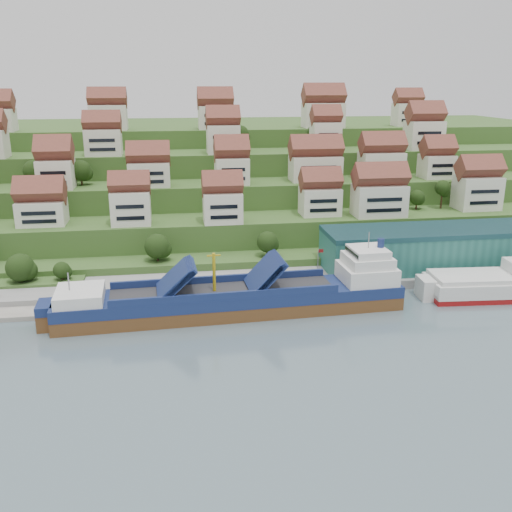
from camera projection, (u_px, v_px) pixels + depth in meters
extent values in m
plane|color=slate|center=(246.00, 312.00, 120.38)|extent=(300.00, 300.00, 0.00)
cube|color=gray|center=(320.00, 279.00, 137.06)|extent=(180.00, 14.00, 2.20)
cube|color=#2D4C1E|center=(214.00, 213.00, 201.04)|extent=(260.00, 128.00, 4.00)
cube|color=#2D4C1E|center=(212.00, 201.00, 204.73)|extent=(260.00, 118.00, 11.00)
cube|color=#2D4C1E|center=(211.00, 187.00, 211.25)|extent=(260.00, 102.00, 18.00)
cube|color=#2D4C1E|center=(209.00, 174.00, 217.78)|extent=(260.00, 86.00, 25.00)
cube|color=#2D4C1E|center=(207.00, 163.00, 225.39)|extent=(260.00, 68.00, 31.00)
cube|color=silver|center=(42.00, 212.00, 147.73)|extent=(11.94, 8.57, 6.21)
cube|color=silver|center=(131.00, 208.00, 147.23)|extent=(10.01, 7.03, 8.73)
cube|color=silver|center=(223.00, 207.00, 149.59)|extent=(10.03, 7.62, 7.97)
cube|color=silver|center=(320.00, 201.00, 158.05)|extent=(10.71, 7.73, 7.51)
cube|color=silver|center=(379.00, 200.00, 156.84)|extent=(13.99, 8.26, 8.56)
cube|color=silver|center=(477.00, 193.00, 165.00)|extent=(12.04, 8.31, 9.48)
cube|color=silver|center=(56.00, 174.00, 158.45)|extent=(9.48, 8.98, 7.97)
cube|color=silver|center=(149.00, 174.00, 161.71)|extent=(11.61, 7.90, 6.80)
cube|color=silver|center=(232.00, 171.00, 165.33)|extent=(9.52, 8.56, 7.61)
cube|color=silver|center=(315.00, 168.00, 170.30)|extent=(14.88, 8.36, 7.37)
cube|color=silver|center=(381.00, 166.00, 173.18)|extent=(12.76, 8.18, 8.13)
cube|color=silver|center=(436.00, 166.00, 175.32)|extent=(9.36, 8.04, 7.03)
cube|color=silver|center=(103.00, 142.00, 172.40)|extent=(10.71, 7.30, 7.87)
cube|color=silver|center=(223.00, 139.00, 176.98)|extent=(9.94, 7.79, 8.72)
cube|color=silver|center=(325.00, 137.00, 181.08)|extent=(8.91, 7.14, 9.26)
cube|color=silver|center=(424.00, 135.00, 187.37)|extent=(11.30, 8.47, 9.19)
cube|color=silver|center=(109.00, 117.00, 189.18)|extent=(12.01, 7.51, 8.14)
cube|color=silver|center=(216.00, 117.00, 192.92)|extent=(11.45, 8.15, 7.67)
cube|color=silver|center=(323.00, 115.00, 199.44)|extent=(13.89, 8.73, 8.38)
cube|color=silver|center=(407.00, 115.00, 206.46)|extent=(9.61, 7.05, 7.97)
ellipsoid|color=#203913|center=(267.00, 242.00, 144.02)|extent=(5.37, 5.37, 5.37)
ellipsoid|color=#203913|center=(157.00, 246.00, 140.28)|extent=(6.23, 6.23, 6.23)
ellipsoid|color=#203913|center=(417.00, 197.00, 164.74)|extent=(4.38, 4.38, 4.38)
ellipsoid|color=#203913|center=(443.00, 188.00, 165.04)|extent=(4.44, 4.44, 4.44)
ellipsoid|color=#203913|center=(366.00, 161.00, 176.65)|extent=(4.97, 4.97, 4.97)
ellipsoid|color=#203913|center=(34.00, 171.00, 162.41)|extent=(6.24, 6.24, 6.24)
ellipsoid|color=#203913|center=(81.00, 171.00, 162.93)|extent=(5.92, 5.92, 5.92)
ellipsoid|color=#203913|center=(240.00, 135.00, 181.72)|extent=(5.83, 5.83, 5.83)
ellipsoid|color=#203913|center=(315.00, 132.00, 187.82)|extent=(5.02, 5.02, 5.02)
ellipsoid|color=#203913|center=(323.00, 137.00, 186.75)|extent=(4.32, 4.32, 4.32)
ellipsoid|color=#203913|center=(20.00, 268.00, 129.52)|extent=(6.44, 6.44, 6.44)
ellipsoid|color=#203913|center=(62.00, 270.00, 131.10)|extent=(3.93, 3.93, 3.93)
cube|color=#25665C|center=(444.00, 247.00, 141.69)|extent=(60.00, 15.00, 10.00)
cylinder|color=gray|center=(318.00, 266.00, 130.55)|extent=(0.16, 0.16, 8.00)
cube|color=maroon|center=(321.00, 251.00, 129.57)|extent=(1.20, 0.05, 0.80)
cube|color=brown|center=(232.00, 309.00, 119.72)|extent=(72.43, 14.28, 4.62)
cube|color=navy|center=(232.00, 295.00, 118.85)|extent=(72.44, 14.39, 2.40)
cube|color=silver|center=(80.00, 295.00, 112.56)|extent=(9.69, 10.93, 2.40)
cube|color=#262628|center=(223.00, 291.00, 118.15)|extent=(46.53, 11.47, 0.28)
cube|color=navy|center=(173.00, 280.00, 115.36)|extent=(7.36, 10.49, 6.38)
cube|color=navy|center=(263.00, 274.00, 118.75)|extent=(7.02, 10.47, 6.75)
cylinder|color=gold|center=(214.00, 273.00, 116.61)|extent=(0.67, 0.67, 8.31)
cube|color=silver|center=(367.00, 273.00, 123.41)|extent=(11.54, 11.01, 3.69)
cube|color=silver|center=(368.00, 260.00, 122.54)|extent=(9.64, 9.82, 2.31)
cube|color=silver|center=(368.00, 252.00, 121.96)|extent=(7.75, 8.63, 1.66)
cylinder|color=navy|center=(381.00, 243.00, 121.95)|extent=(1.54, 1.54, 2.03)
cube|color=maroon|center=(492.00, 293.00, 129.38)|extent=(30.27, 12.86, 2.56)
cube|color=silver|center=(494.00, 284.00, 128.74)|extent=(30.28, 12.97, 3.16)
cube|color=silver|center=(495.00, 276.00, 128.16)|extent=(28.72, 11.67, 1.18)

